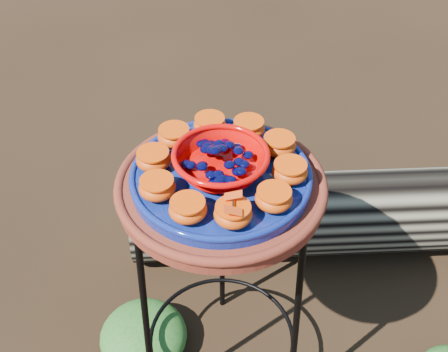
{
  "coord_description": "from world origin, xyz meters",
  "views": [
    {
      "loc": [
        0.01,
        -0.87,
        1.52
      ],
      "look_at": [
        0.01,
        0.0,
        0.75
      ],
      "focal_mm": 45.0,
      "sensor_mm": 36.0,
      "label": 1
    }
  ],
  "objects_px": {
    "cobalt_plate": "(221,177)",
    "red_bowl": "(221,163)",
    "terracotta_saucer": "(221,188)",
    "plant_stand": "(221,294)",
    "driftwood_log": "(358,212)"
  },
  "relations": [
    {
      "from": "cobalt_plate",
      "to": "driftwood_log",
      "type": "height_order",
      "value": "cobalt_plate"
    },
    {
      "from": "cobalt_plate",
      "to": "red_bowl",
      "type": "relative_size",
      "value": 2.0
    },
    {
      "from": "cobalt_plate",
      "to": "red_bowl",
      "type": "height_order",
      "value": "red_bowl"
    },
    {
      "from": "plant_stand",
      "to": "red_bowl",
      "type": "xyz_separation_m",
      "value": [
        0.0,
        0.0,
        0.44
      ]
    },
    {
      "from": "plant_stand",
      "to": "red_bowl",
      "type": "relative_size",
      "value": 3.74
    },
    {
      "from": "terracotta_saucer",
      "to": "cobalt_plate",
      "type": "xyz_separation_m",
      "value": [
        0.0,
        0.0,
        0.03
      ]
    },
    {
      "from": "terracotta_saucer",
      "to": "red_bowl",
      "type": "relative_size",
      "value": 2.33
    },
    {
      "from": "plant_stand",
      "to": "red_bowl",
      "type": "height_order",
      "value": "red_bowl"
    },
    {
      "from": "plant_stand",
      "to": "cobalt_plate",
      "type": "distance_m",
      "value": 0.4
    },
    {
      "from": "terracotta_saucer",
      "to": "cobalt_plate",
      "type": "distance_m",
      "value": 0.03
    },
    {
      "from": "red_bowl",
      "to": "driftwood_log",
      "type": "distance_m",
      "value": 0.94
    },
    {
      "from": "terracotta_saucer",
      "to": "cobalt_plate",
      "type": "height_order",
      "value": "cobalt_plate"
    },
    {
      "from": "plant_stand",
      "to": "cobalt_plate",
      "type": "height_order",
      "value": "cobalt_plate"
    },
    {
      "from": "driftwood_log",
      "to": "cobalt_plate",
      "type": "bearing_deg",
      "value": -133.12
    },
    {
      "from": "cobalt_plate",
      "to": "driftwood_log",
      "type": "relative_size",
      "value": 0.24
    }
  ]
}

